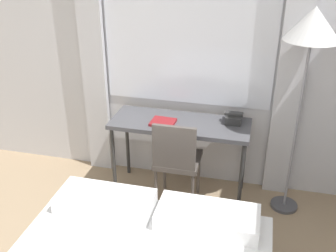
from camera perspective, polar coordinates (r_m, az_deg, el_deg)
name	(u,v)px	position (r m, az deg, el deg)	size (l,w,h in m)	color
wall_back_with_window	(183,51)	(3.71, 2.22, 10.86)	(4.68, 0.13, 2.70)	silver
desk	(180,129)	(3.65, 1.77, -0.40)	(1.28, 0.48, 0.77)	#4C4C51
desk_chair	(177,158)	(3.55, 1.26, -4.65)	(0.40, 0.40, 0.89)	#59514C
standing_lamp	(312,34)	(3.28, 20.18, 12.48)	(0.44, 0.44, 1.86)	#4C4C51
telephone	(234,118)	(3.65, 9.49, 1.16)	(0.17, 0.17, 0.10)	#2D2D2D
book	(163,122)	(3.58, -0.73, 0.57)	(0.23, 0.20, 0.02)	maroon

